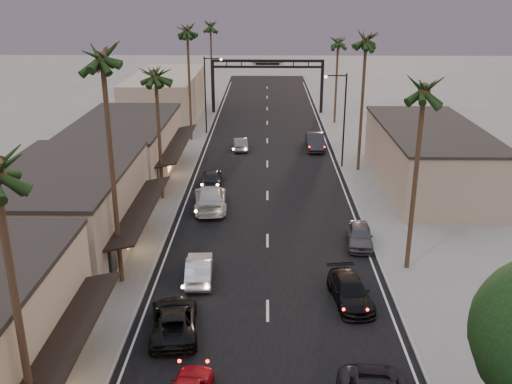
{
  "coord_description": "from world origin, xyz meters",
  "views": [
    {
      "loc": [
        -0.15,
        -7.72,
        16.46
      ],
      "look_at": [
        -0.84,
        30.94,
        2.5
      ],
      "focal_mm": 40.0,
      "sensor_mm": 36.0,
      "label": 1
    }
  ],
  "objects_px": {
    "oncoming_pickup": "(174,320)",
    "palm_rc": "(338,39)",
    "streetlight_left": "(208,89)",
    "palm_ld": "(187,27)",
    "palm_rb": "(366,36)",
    "oncoming_silver": "(199,269)",
    "streetlight_right": "(342,113)",
    "palm_lb": "(101,50)",
    "palm_lc": "(155,70)",
    "palm_ra": "(425,83)",
    "arch": "(267,73)",
    "curbside_black": "(350,291)",
    "palm_far": "(210,23)"
  },
  "relations": [
    {
      "from": "palm_lc",
      "to": "palm_ra",
      "type": "distance_m",
      "value": 20.99
    },
    {
      "from": "palm_lb",
      "to": "palm_lc",
      "type": "distance_m",
      "value": 14.3
    },
    {
      "from": "palm_ra",
      "to": "palm_rc",
      "type": "bearing_deg",
      "value": 90.0
    },
    {
      "from": "palm_ra",
      "to": "oncoming_silver",
      "type": "bearing_deg",
      "value": -173.04
    },
    {
      "from": "streetlight_left",
      "to": "curbside_black",
      "type": "distance_m",
      "value": 39.98
    },
    {
      "from": "palm_ld",
      "to": "palm_far",
      "type": "bearing_deg",
      "value": 89.25
    },
    {
      "from": "palm_ra",
      "to": "oncoming_silver",
      "type": "xyz_separation_m",
      "value": [
        -12.67,
        -1.55,
        -10.74
      ]
    },
    {
      "from": "palm_rb",
      "to": "palm_far",
      "type": "distance_m",
      "value": 37.98
    },
    {
      "from": "streetlight_left",
      "to": "palm_far",
      "type": "bearing_deg",
      "value": 93.95
    },
    {
      "from": "arch",
      "to": "palm_ld",
      "type": "relative_size",
      "value": 1.07
    },
    {
      "from": "palm_lb",
      "to": "palm_rc",
      "type": "xyz_separation_m",
      "value": [
        17.2,
        42.0,
        -2.92
      ]
    },
    {
      "from": "curbside_black",
      "to": "palm_ld",
      "type": "bearing_deg",
      "value": 102.88
    },
    {
      "from": "arch",
      "to": "streetlight_right",
      "type": "distance_m",
      "value": 25.94
    },
    {
      "from": "palm_lb",
      "to": "palm_rb",
      "type": "distance_m",
      "value": 27.94
    },
    {
      "from": "curbside_black",
      "to": "palm_far",
      "type": "bearing_deg",
      "value": 94.8
    },
    {
      "from": "palm_lc",
      "to": "palm_far",
      "type": "distance_m",
      "value": 42.01
    },
    {
      "from": "arch",
      "to": "palm_ld",
      "type": "xyz_separation_m",
      "value": [
        -8.6,
        -15.0,
        6.88
      ]
    },
    {
      "from": "arch",
      "to": "oncoming_pickup",
      "type": "xyz_separation_m",
      "value": [
        -4.73,
        -53.05,
        -4.84
      ]
    },
    {
      "from": "streetlight_right",
      "to": "palm_lb",
      "type": "bearing_deg",
      "value": -124.01
    },
    {
      "from": "streetlight_right",
      "to": "palm_ra",
      "type": "distance_m",
      "value": 21.94
    },
    {
      "from": "palm_ld",
      "to": "oncoming_silver",
      "type": "xyz_separation_m",
      "value": [
        4.53,
        -32.55,
        -11.71
      ]
    },
    {
      "from": "palm_lb",
      "to": "oncoming_pickup",
      "type": "height_order",
      "value": "palm_lb"
    },
    {
      "from": "palm_lc",
      "to": "palm_rc",
      "type": "relative_size",
      "value": 1.0
    },
    {
      "from": "arch",
      "to": "oncoming_silver",
      "type": "height_order",
      "value": "arch"
    },
    {
      "from": "palm_ld",
      "to": "palm_ra",
      "type": "height_order",
      "value": "palm_ld"
    },
    {
      "from": "oncoming_pickup",
      "to": "palm_rb",
      "type": "bearing_deg",
      "value": -123.42
    },
    {
      "from": "palm_ra",
      "to": "palm_rc",
      "type": "height_order",
      "value": "palm_ra"
    },
    {
      "from": "palm_lc",
      "to": "oncoming_silver",
      "type": "bearing_deg",
      "value": -71.52
    },
    {
      "from": "palm_lb",
      "to": "palm_ld",
      "type": "height_order",
      "value": "palm_lb"
    },
    {
      "from": "palm_rb",
      "to": "oncoming_silver",
      "type": "xyz_separation_m",
      "value": [
        -12.67,
        -21.55,
        -11.71
      ]
    },
    {
      "from": "arch",
      "to": "palm_lc",
      "type": "bearing_deg",
      "value": -104.2
    },
    {
      "from": "curbside_black",
      "to": "streetlight_right",
      "type": "bearing_deg",
      "value": 76.88
    },
    {
      "from": "palm_rb",
      "to": "palm_ld",
      "type": "bearing_deg",
      "value": 147.4
    },
    {
      "from": "arch",
      "to": "oncoming_pickup",
      "type": "height_order",
      "value": "arch"
    },
    {
      "from": "streetlight_right",
      "to": "palm_ra",
      "type": "bearing_deg",
      "value": -85.43
    },
    {
      "from": "arch",
      "to": "streetlight_right",
      "type": "xyz_separation_m",
      "value": [
        6.92,
        -25.0,
        -0.2
      ]
    },
    {
      "from": "streetlight_right",
      "to": "oncoming_pickup",
      "type": "distance_m",
      "value": 30.72
    },
    {
      "from": "streetlight_right",
      "to": "palm_rc",
      "type": "height_order",
      "value": "palm_rc"
    },
    {
      "from": "palm_rc",
      "to": "streetlight_right",
      "type": "bearing_deg",
      "value": -95.05
    },
    {
      "from": "oncoming_pickup",
      "to": "palm_rc",
      "type": "bearing_deg",
      "value": -113.01
    },
    {
      "from": "palm_rc",
      "to": "oncoming_pickup",
      "type": "bearing_deg",
      "value": -105.82
    },
    {
      "from": "streetlight_right",
      "to": "palm_lb",
      "type": "height_order",
      "value": "palm_lb"
    },
    {
      "from": "palm_lb",
      "to": "palm_lc",
      "type": "bearing_deg",
      "value": 90.0
    },
    {
      "from": "palm_ra",
      "to": "curbside_black",
      "type": "bearing_deg",
      "value": -135.3
    },
    {
      "from": "arch",
      "to": "palm_lb",
      "type": "distance_m",
      "value": 49.39
    },
    {
      "from": "streetlight_right",
      "to": "palm_ld",
      "type": "xyz_separation_m",
      "value": [
        -15.52,
        10.0,
        7.09
      ]
    },
    {
      "from": "streetlight_left",
      "to": "palm_ld",
      "type": "relative_size",
      "value": 0.63
    },
    {
      "from": "arch",
      "to": "palm_rc",
      "type": "relative_size",
      "value": 1.25
    },
    {
      "from": "curbside_black",
      "to": "palm_rc",
      "type": "bearing_deg",
      "value": 77.05
    },
    {
      "from": "oncoming_pickup",
      "to": "oncoming_silver",
      "type": "relative_size",
      "value": 1.17
    }
  ]
}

